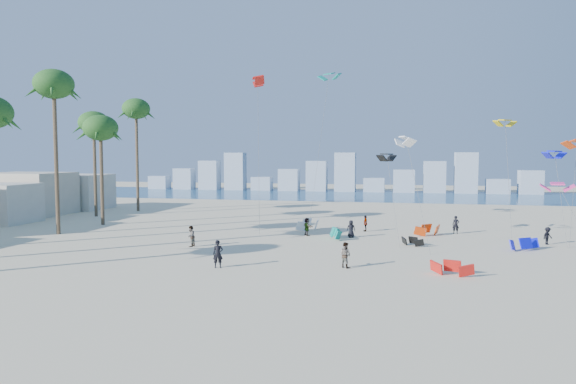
# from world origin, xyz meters

# --- Properties ---
(ground) EXTENTS (220.00, 220.00, 0.00)m
(ground) POSITION_xyz_m (0.00, 0.00, 0.00)
(ground) COLOR beige
(ground) RESTS_ON ground
(ocean) EXTENTS (220.00, 220.00, 0.00)m
(ocean) POSITION_xyz_m (0.00, 72.00, 0.01)
(ocean) COLOR navy
(ocean) RESTS_ON ground
(kitesurfer_near) EXTENTS (0.80, 0.65, 1.91)m
(kitesurfer_near) POSITION_xyz_m (0.44, 5.01, 0.96)
(kitesurfer_near) COLOR black
(kitesurfer_near) RESTS_ON ground
(kitesurfer_mid) EXTENTS (1.08, 1.02, 1.76)m
(kitesurfer_mid) POSITION_xyz_m (8.99, 6.92, 0.88)
(kitesurfer_mid) COLOR gray
(kitesurfer_mid) RESTS_ON ground
(kitesurfers_far) EXTENTS (30.78, 12.97, 1.77)m
(kitesurfers_far) POSITION_xyz_m (8.40, 19.40, 0.84)
(kitesurfers_far) COLOR black
(kitesurfers_far) RESTS_ON ground
(grounded_kites) EXTENTS (22.44, 20.30, 1.09)m
(grounded_kites) POSITION_xyz_m (12.05, 18.49, 0.48)
(grounded_kites) COLOR #0B8C7C
(grounded_kites) RESTS_ON ground
(flying_kites) EXTENTS (33.60, 21.32, 17.96)m
(flying_kites) POSITION_xyz_m (13.05, 23.10, 11.48)
(flying_kites) COLOR black
(flying_kites) RESTS_ON ground
(palm_row) EXTENTS (9.16, 44.80, 16.03)m
(palm_row) POSITION_xyz_m (-21.33, 16.17, 12.06)
(palm_row) COLOR brown
(palm_row) RESTS_ON ground
(distant_skyline) EXTENTS (85.00, 3.00, 8.40)m
(distant_skyline) POSITION_xyz_m (-1.19, 82.00, 3.09)
(distant_skyline) COLOR #9EADBF
(distant_skyline) RESTS_ON ground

